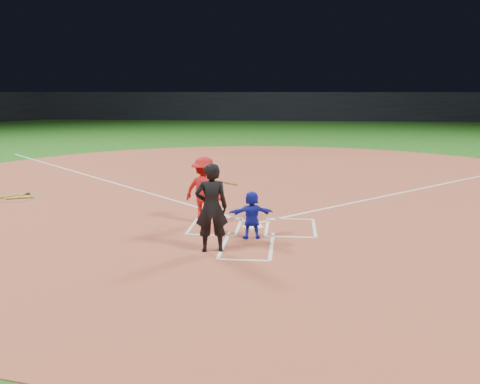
# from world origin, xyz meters

# --- Properties ---
(ground) EXTENTS (120.00, 120.00, 0.00)m
(ground) POSITION_xyz_m (0.00, 0.00, 0.00)
(ground) COLOR #1A5415
(ground) RESTS_ON ground
(home_plate_dirt) EXTENTS (28.00, 28.00, 0.01)m
(home_plate_dirt) POSITION_xyz_m (0.00, 6.00, 0.01)
(home_plate_dirt) COLOR #994732
(home_plate_dirt) RESTS_ON ground
(stadium_wall_far) EXTENTS (80.00, 1.20, 3.20)m
(stadium_wall_far) POSITION_xyz_m (0.00, 48.00, 1.60)
(stadium_wall_far) COLOR black
(stadium_wall_far) RESTS_ON ground
(home_plate) EXTENTS (0.60, 0.60, 0.02)m
(home_plate) POSITION_xyz_m (0.00, 0.00, 0.02)
(home_plate) COLOR white
(home_plate) RESTS_ON home_plate_dirt
(on_deck_circle) EXTENTS (1.70, 1.70, 0.01)m
(on_deck_circle) POSITION_xyz_m (-8.10, 3.10, 0.02)
(on_deck_circle) COLOR brown
(on_deck_circle) RESTS_ON home_plate_dirt
(on_deck_logo) EXTENTS (0.80, 0.80, 0.00)m
(on_deck_logo) POSITION_xyz_m (-8.10, 3.10, 0.02)
(on_deck_logo) COLOR gold
(on_deck_logo) RESTS_ON on_deck_circle
(on_deck_bat_a) EXTENTS (0.21, 0.84, 0.06)m
(on_deck_bat_a) POSITION_xyz_m (-7.95, 3.35, 0.05)
(on_deck_bat_a) COLOR #A06A3A
(on_deck_bat_a) RESTS_ON on_deck_circle
(on_deck_bat_b) EXTENTS (0.51, 0.74, 0.06)m
(on_deck_bat_b) POSITION_xyz_m (-8.30, 3.00, 0.05)
(on_deck_bat_b) COLOR olive
(on_deck_bat_b) RESTS_ON on_deck_circle
(on_deck_bat_c) EXTENTS (0.79, 0.41, 0.06)m
(on_deck_bat_c) POSITION_xyz_m (-7.80, 2.80, 0.05)
(on_deck_bat_c) COLOR brown
(on_deck_bat_c) RESTS_ON on_deck_circle
(bat_weight_donut) EXTENTS (0.19, 0.19, 0.05)m
(bat_weight_donut) POSITION_xyz_m (-7.90, 3.50, 0.05)
(bat_weight_donut) COLOR black
(bat_weight_donut) RESTS_ON on_deck_circle
(catcher) EXTENTS (1.12, 0.56, 1.16)m
(catcher) POSITION_xyz_m (0.05, -1.11, 0.59)
(catcher) COLOR #1621B9
(catcher) RESTS_ON home_plate_dirt
(umpire) EXTENTS (0.80, 0.60, 1.97)m
(umpire) POSITION_xyz_m (-0.75, -2.23, 1.00)
(umpire) COLOR black
(umpire) RESTS_ON home_plate_dirt
(chalk_markings) EXTENTS (28.35, 17.32, 0.01)m
(chalk_markings) POSITION_xyz_m (0.00, 5.29, 0.01)
(chalk_markings) COLOR white
(chalk_markings) RESTS_ON home_plate_dirt
(batter_at_plate) EXTENTS (1.55, 1.06, 1.78)m
(batter_at_plate) POSITION_xyz_m (-1.31, 0.22, 0.90)
(batter_at_plate) COLOR red
(batter_at_plate) RESTS_ON home_plate_dirt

